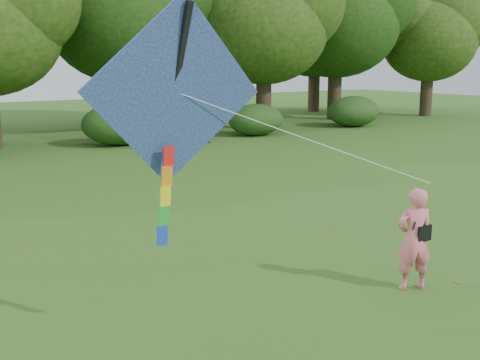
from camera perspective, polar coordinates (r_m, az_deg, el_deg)
ground at (r=10.93m, az=11.40°, el=-8.75°), size 100.00×100.00×0.00m
man_kite_flyer at (r=10.21m, az=16.16°, el=-5.40°), size 0.73×0.62×1.70m
bystander_right at (r=27.64m, az=-3.16°, el=5.19°), size 0.93×0.90×1.56m
crossbody_bag at (r=10.25m, az=16.75°, el=-4.72°), size 0.43×0.20×0.69m
flying_kite at (r=7.66m, az=-6.14°, el=7.98°), size 5.51×1.00×3.19m
tree_line at (r=31.45m, az=-17.52°, el=14.24°), size 54.70×15.30×9.48m
shrub_band at (r=25.82m, az=-18.66°, el=4.36°), size 39.15×3.22×1.88m
fallen_leaves at (r=11.83m, az=6.86°, el=-7.03°), size 11.39×11.82×0.01m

